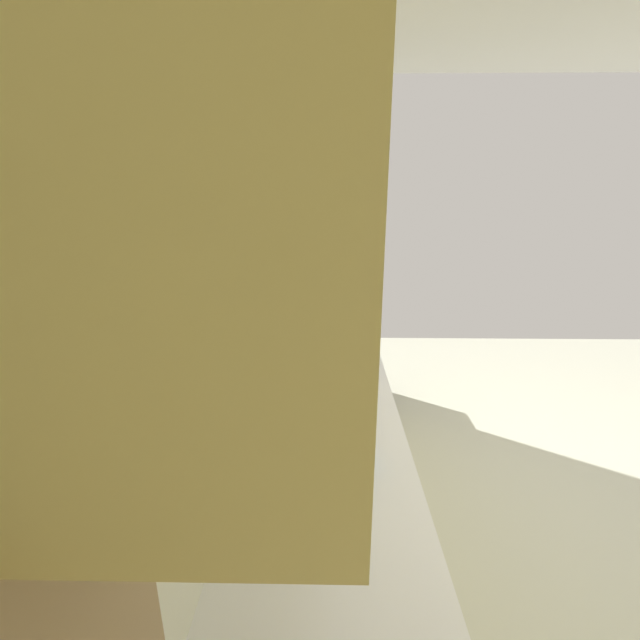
# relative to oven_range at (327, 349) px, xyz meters

# --- Properties ---
(ground_plane) EXTENTS (6.58, 6.58, 0.00)m
(ground_plane) POSITION_rel_oven_range_xyz_m (-1.66, -1.30, -0.48)
(ground_plane) COLOR beige
(wall_back) EXTENTS (4.23, 0.12, 2.79)m
(wall_back) POSITION_rel_oven_range_xyz_m (-1.66, 0.37, 0.92)
(wall_back) COLOR beige
(wall_back) RESTS_ON ground_plane
(counter_run) EXTENTS (3.42, 0.63, 0.93)m
(counter_run) POSITION_rel_oven_range_xyz_m (-2.01, 0.01, -0.02)
(counter_run) COLOR #E4D275
(counter_run) RESTS_ON ground_plane
(upper_cabinets) EXTENTS (2.43, 0.33, 0.55)m
(upper_cabinets) POSITION_rel_oven_range_xyz_m (-2.01, 0.14, 1.35)
(upper_cabinets) COLOR #EAD179
(oven_range) EXTENTS (0.60, 0.63, 1.11)m
(oven_range) POSITION_rel_oven_range_xyz_m (0.00, 0.00, 0.00)
(oven_range) COLOR black
(oven_range) RESTS_ON ground_plane
(microwave) EXTENTS (0.45, 0.39, 0.33)m
(microwave) POSITION_rel_oven_range_xyz_m (-1.29, 0.02, 0.61)
(microwave) COLOR #B7BABF
(microwave) RESTS_ON counter_run
(bowl) EXTENTS (0.20, 0.20, 0.05)m
(bowl) POSITION_rel_oven_range_xyz_m (-2.23, -0.05, 0.48)
(bowl) COLOR #4C8CBF
(bowl) RESTS_ON counter_run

